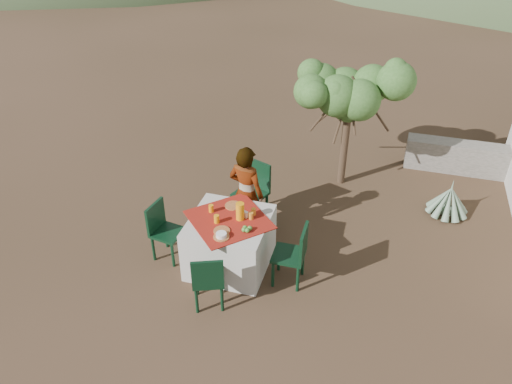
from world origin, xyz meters
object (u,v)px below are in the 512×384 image
Objects in this scene: agave at (449,201)px; person at (246,193)px; chair_near at (208,279)px; juice_pitcher at (240,211)px; table at (230,242)px; chair_right at (295,253)px; chair_far at (254,189)px; shrub_tree at (354,98)px; chair_left at (163,228)px.

person is at bearing -153.99° from agave.
juice_pitcher is at bearing -120.32° from chair_near.
person is at bearing 88.16° from table.
table is 0.77m from person.
chair_near is at bearing -134.73° from agave.
chair_near is at bearing -98.59° from juice_pitcher.
person is at bearing -132.08° from chair_right.
chair_right is at bearing -31.94° from chair_far.
agave is at bearing 35.81° from table.
chair_right is 0.45× the size of shrub_tree.
juice_pitcher is (1.07, 0.12, 0.42)m from chair_left.
shrub_tree is at bearing -131.11° from chair_near.
juice_pitcher is (0.14, -1.09, 0.36)m from chair_far.
person reaches higher than chair_right.
chair_far reaches higher than chair_left.
person is at bearing -121.84° from shrub_tree.
chair_near is at bearing -109.38° from shrub_tree.
chair_far is at bearing -129.72° from shrub_tree.
table is 1.58× the size of chair_near.
juice_pitcher is at bearing -143.47° from agave.
juice_pitcher is (-1.07, -2.55, -0.65)m from shrub_tree.
chair_left is 0.96× the size of chair_right.
agave is (2.85, 1.39, -0.50)m from person.
shrub_tree reaches higher than chair_far.
juice_pitcher is (0.12, -0.64, 0.15)m from person.
table is 1.38× the size of chair_far.
chair_far is 0.64× the size of person.
person is 0.76× the size of shrub_tree.
chair_left is 1.22× the size of agave.
chair_left reaches higher than agave.
shrub_tree is 2.80× the size of agave.
shrub_tree reaches higher than chair_left.
shrub_tree reaches higher than chair_near.
shrub_tree is 2.84m from juice_pitcher.
agave is 2.86× the size of juice_pitcher.
shrub_tree reaches higher than agave.
shrub_tree is at bearing 65.02° from table.
shrub_tree is at bearing -30.03° from chair_left.
juice_pitcher is (-0.76, 0.14, 0.40)m from chair_right.
chair_near is 1.20m from chair_left.
chair_right is at bearing -81.83° from chair_left.
shrub_tree is at bearing 172.75° from chair_right.
chair_near is 0.42× the size of shrub_tree.
chair_near is 3.78m from shrub_tree.
chair_far is 0.49× the size of shrub_tree.
juice_pitcher is (0.14, 0.05, 0.50)m from table.
chair_far is 1.15m from juice_pitcher.
chair_far is at bearing 97.40° from juice_pitcher.
chair_right is 1.26× the size of agave.
chair_far is 1.53m from chair_left.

